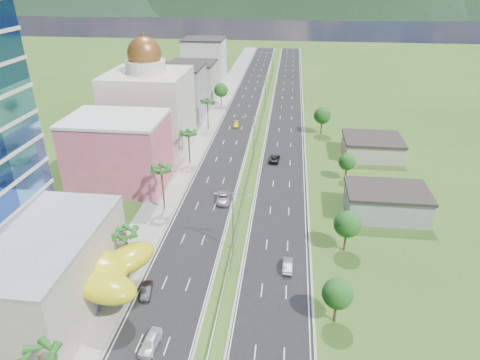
% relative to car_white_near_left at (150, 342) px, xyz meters
% --- Properties ---
extents(ground, '(500.00, 500.00, 0.00)m').
position_rel_car_white_near_left_xyz_m(ground, '(7.65, 12.41, -0.86)').
color(ground, '#2D5119').
rests_on(ground, ground).
extents(road_left, '(11.00, 260.00, 0.04)m').
position_rel_car_white_near_left_xyz_m(road_left, '(0.15, 102.41, -0.84)').
color(road_left, black).
rests_on(road_left, ground).
extents(road_right, '(11.00, 260.00, 0.04)m').
position_rel_car_white_near_left_xyz_m(road_right, '(15.15, 102.41, -0.84)').
color(road_right, black).
rests_on(road_right, ground).
extents(sidewalk_left, '(7.00, 260.00, 0.12)m').
position_rel_car_white_near_left_xyz_m(sidewalk_left, '(-9.35, 102.41, -0.80)').
color(sidewalk_left, gray).
rests_on(sidewalk_left, ground).
extents(median_guardrail, '(0.10, 216.06, 0.76)m').
position_rel_car_white_near_left_xyz_m(median_guardrail, '(7.65, 84.40, -0.24)').
color(median_guardrail, gray).
rests_on(median_guardrail, ground).
extents(streetlight_median_b, '(6.04, 0.25, 11.00)m').
position_rel_car_white_near_left_xyz_m(streetlight_median_b, '(7.65, 22.41, 5.89)').
color(streetlight_median_b, gray).
rests_on(streetlight_median_b, ground).
extents(streetlight_median_c, '(6.04, 0.25, 11.00)m').
position_rel_car_white_near_left_xyz_m(streetlight_median_c, '(7.65, 62.41, 5.89)').
color(streetlight_median_c, gray).
rests_on(streetlight_median_c, ground).
extents(streetlight_median_d, '(6.04, 0.25, 11.00)m').
position_rel_car_white_near_left_xyz_m(streetlight_median_d, '(7.65, 107.41, 5.89)').
color(streetlight_median_d, gray).
rests_on(streetlight_median_d, ground).
extents(streetlight_median_e, '(6.04, 0.25, 11.00)m').
position_rel_car_white_near_left_xyz_m(streetlight_median_e, '(7.65, 152.41, 5.89)').
color(streetlight_median_e, gray).
rests_on(streetlight_median_e, ground).
extents(lime_canopy, '(18.00, 15.00, 7.40)m').
position_rel_car_white_near_left_xyz_m(lime_canopy, '(-12.35, 8.41, 4.14)').
color(lime_canopy, gold).
rests_on(lime_canopy, ground).
extents(pink_shophouse, '(20.00, 15.00, 15.00)m').
position_rel_car_white_near_left_xyz_m(pink_shophouse, '(-20.35, 44.41, 6.64)').
color(pink_shophouse, '#C65166').
rests_on(pink_shophouse, ground).
extents(domed_building, '(20.00, 20.00, 28.70)m').
position_rel_car_white_near_left_xyz_m(domed_building, '(-20.35, 67.41, 10.50)').
color(domed_building, beige).
rests_on(domed_building, ground).
extents(midrise_grey, '(16.00, 15.00, 16.00)m').
position_rel_car_white_near_left_xyz_m(midrise_grey, '(-19.35, 92.41, 7.14)').
color(midrise_grey, gray).
rests_on(midrise_grey, ground).
extents(midrise_beige, '(16.00, 15.00, 13.00)m').
position_rel_car_white_near_left_xyz_m(midrise_beige, '(-19.35, 114.41, 5.64)').
color(midrise_beige, '#B9AA98').
rests_on(midrise_beige, ground).
extents(midrise_white, '(16.00, 15.00, 18.00)m').
position_rel_car_white_near_left_xyz_m(midrise_white, '(-19.35, 137.41, 8.14)').
color(midrise_white, silver).
rests_on(midrise_white, ground).
extents(shed_near, '(15.00, 10.00, 5.00)m').
position_rel_car_white_near_left_xyz_m(shed_near, '(35.65, 37.41, 1.64)').
color(shed_near, gray).
rests_on(shed_near, ground).
extents(shed_far, '(14.00, 12.00, 4.40)m').
position_rel_car_white_near_left_xyz_m(shed_far, '(37.65, 67.41, 1.34)').
color(shed_far, '#B9AA98').
rests_on(shed_far, ground).
extents(palm_tree_a, '(3.60, 3.60, 9.10)m').
position_rel_car_white_near_left_xyz_m(palm_tree_a, '(-7.85, -9.59, 7.17)').
color(palm_tree_a, '#47301C').
rests_on(palm_tree_a, ground).
extents(palm_tree_b, '(3.60, 3.60, 8.10)m').
position_rel_car_white_near_left_xyz_m(palm_tree_b, '(-7.85, 14.41, 6.21)').
color(palm_tree_b, '#47301C').
rests_on(palm_tree_b, ground).
extents(palm_tree_c, '(3.60, 3.60, 9.60)m').
position_rel_car_white_near_left_xyz_m(palm_tree_c, '(-7.85, 34.41, 7.64)').
color(palm_tree_c, '#47301C').
rests_on(palm_tree_c, ground).
extents(palm_tree_d, '(3.60, 3.60, 8.60)m').
position_rel_car_white_near_left_xyz_m(palm_tree_d, '(-7.85, 57.41, 6.69)').
color(palm_tree_d, '#47301C').
rests_on(palm_tree_d, ground).
extents(palm_tree_e, '(3.60, 3.60, 9.40)m').
position_rel_car_white_near_left_xyz_m(palm_tree_e, '(-7.85, 82.41, 7.45)').
color(palm_tree_e, '#47301C').
rests_on(palm_tree_e, ground).
extents(leafy_tree_lfar, '(4.90, 4.90, 8.05)m').
position_rel_car_white_near_left_xyz_m(leafy_tree_lfar, '(-7.85, 107.41, 4.72)').
color(leafy_tree_lfar, '#47301C').
rests_on(leafy_tree_lfar, ground).
extents(leafy_tree_ra, '(4.20, 4.20, 6.90)m').
position_rel_car_white_near_left_xyz_m(leafy_tree_ra, '(23.65, 7.41, 3.92)').
color(leafy_tree_ra, '#47301C').
rests_on(leafy_tree_ra, ground).
extents(leafy_tree_rb, '(4.55, 4.55, 7.47)m').
position_rel_car_white_near_left_xyz_m(leafy_tree_rb, '(26.65, 24.41, 4.32)').
color(leafy_tree_rb, '#47301C').
rests_on(leafy_tree_rb, ground).
extents(leafy_tree_rc, '(3.85, 3.85, 6.33)m').
position_rel_car_white_near_left_xyz_m(leafy_tree_rc, '(29.65, 52.41, 3.52)').
color(leafy_tree_rc, '#47301C').
rests_on(leafy_tree_rc, ground).
extents(leafy_tree_rd, '(4.90, 4.90, 8.05)m').
position_rel_car_white_near_left_xyz_m(leafy_tree_rd, '(25.65, 82.41, 4.72)').
color(leafy_tree_rd, '#47301C').
rests_on(leafy_tree_rd, ground).
extents(mountain_ridge, '(860.00, 140.00, 90.00)m').
position_rel_car_white_near_left_xyz_m(mountain_ridge, '(67.65, 462.41, -0.86)').
color(mountain_ridge, black).
rests_on(mountain_ridge, ground).
extents(car_white_near_left, '(2.35, 4.94, 1.63)m').
position_rel_car_white_near_left_xyz_m(car_white_near_left, '(0.00, 0.00, 0.00)').
color(car_white_near_left, silver).
rests_on(car_white_near_left, road_left).
extents(car_dark_left, '(2.08, 4.25, 1.34)m').
position_rel_car_white_near_left_xyz_m(car_dark_left, '(-3.56, 9.55, -0.14)').
color(car_dark_left, black).
rests_on(car_dark_left, road_left).
extents(car_silver_mid_left, '(3.34, 6.05, 1.60)m').
position_rel_car_white_near_left_xyz_m(car_silver_mid_left, '(3.38, 38.88, -0.01)').
color(car_silver_mid_left, '#94969A').
rests_on(car_silver_mid_left, road_left).
extents(car_yellow_far_left, '(1.91, 4.38, 1.25)m').
position_rel_car_white_near_left_xyz_m(car_yellow_far_left, '(0.13, 85.96, -0.19)').
color(car_yellow_far_left, gold).
rests_on(car_yellow_far_left, road_left).
extents(car_silver_right, '(1.55, 4.36, 1.43)m').
position_rel_car_white_near_left_xyz_m(car_silver_right, '(17.06, 18.03, -0.10)').
color(car_silver_right, '#9EA0A5').
rests_on(car_silver_right, road_right).
extents(car_dark_far_right, '(2.79, 5.41, 1.46)m').
position_rel_car_white_near_left_xyz_m(car_dark_far_right, '(13.03, 60.90, -0.09)').
color(car_dark_far_right, black).
rests_on(car_dark_far_right, road_right).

